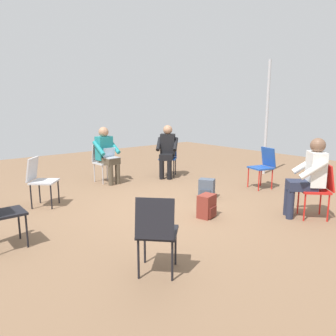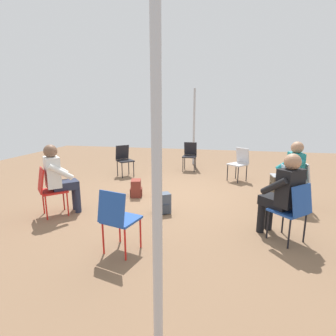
# 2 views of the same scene
# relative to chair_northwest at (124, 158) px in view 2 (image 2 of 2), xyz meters

# --- Properties ---
(ground_plane) EXTENTS (14.00, 14.00, 0.00)m
(ground_plane) POSITION_rel_chair_northwest_xyz_m (1.72, -1.51, -0.50)
(ground_plane) COLOR brown
(chair_northwest) EXTENTS (0.58, 0.59, 0.85)m
(chair_northwest) POSITION_rel_chair_northwest_xyz_m (0.00, 0.00, 0.00)
(chair_northwest) COLOR black
(chair_northwest) RESTS_ON ground
(chair_east) EXTENTS (0.47, 0.43, 0.85)m
(chair_east) POSITION_rel_chair_northwest_xyz_m (4.07, -1.61, 0.00)
(chair_east) COLOR #B7B7BC
(chair_east) RESTS_ON ground
(chair_southeast) EXTENTS (0.58, 0.59, 0.85)m
(chair_southeast) POSITION_rel_chair_northwest_xyz_m (3.62, -3.15, 0.00)
(chair_southeast) COLOR #1E4799
(chair_southeast) RESTS_ON ground
(chair_southwest) EXTENTS (0.58, 0.58, 0.85)m
(chair_southwest) POSITION_rel_chair_northwest_xyz_m (-0.21, -2.97, 0.00)
(chair_southwest) COLOR red
(chair_southwest) RESTS_ON ground
(chair_northeast) EXTENTS (0.58, 0.59, 0.85)m
(chair_northeast) POSITION_rel_chair_northwest_xyz_m (3.11, 0.12, 0.00)
(chair_northeast) COLOR #B7B7BC
(chair_northeast) RESTS_ON ground
(chair_south) EXTENTS (0.49, 0.52, 0.85)m
(chair_south) POSITION_rel_chair_northwest_xyz_m (1.41, -3.89, 0.00)
(chair_south) COLOR #1E4799
(chair_south) RESTS_ON ground
(chair_north) EXTENTS (0.40, 0.44, 0.85)m
(chair_north) POSITION_rel_chair_northwest_xyz_m (1.70, 1.06, 0.00)
(chair_north) COLOR black
(chair_north) RESTS_ON ground
(person_with_laptop) EXTENTS (0.54, 0.52, 1.24)m
(person_with_laptop) POSITION_rel_chair_northwest_xyz_m (3.90, -1.62, 0.20)
(person_with_laptop) COLOR #4C4233
(person_with_laptop) RESTS_ON ground
(person_in_white) EXTENTS (0.63, 0.63, 1.24)m
(person_in_white) POSITION_rel_chair_northwest_xyz_m (-0.09, -2.85, 0.20)
(person_in_white) COLOR #23283D
(person_in_white) RESTS_ON ground
(person_in_black) EXTENTS (0.63, 0.63, 1.24)m
(person_in_black) POSITION_rel_chair_northwest_xyz_m (3.51, -3.03, 0.20)
(person_in_black) COLOR black
(person_in_black) RESTS_ON ground
(backpack_near_laptop_user) EXTENTS (0.34, 0.32, 0.36)m
(backpack_near_laptop_user) POSITION_rel_chair_northwest_xyz_m (1.64, -2.45, -0.34)
(backpack_near_laptop_user) COLOR #475160
(backpack_near_laptop_user) RESTS_ON ground
(backpack_by_empty_chair) EXTENTS (0.29, 0.32, 0.36)m
(backpack_by_empty_chair) POSITION_rel_chair_northwest_xyz_m (0.90, -1.67, -0.34)
(backpack_by_empty_chair) COLOR maroon
(backpack_by_empty_chair) RESTS_ON ground
(tent_pole_near) EXTENTS (0.07, 0.07, 2.49)m
(tent_pole_near) POSITION_rel_chair_northwest_xyz_m (1.71, 2.03, 0.75)
(tent_pole_near) COLOR #B2B2B7
(tent_pole_near) RESTS_ON ground
(tent_pole_far) EXTENTS (0.07, 0.07, 2.78)m
(tent_pole_far) POSITION_rel_chair_northwest_xyz_m (2.24, -5.14, 0.89)
(tent_pole_far) COLOR #B2B2B7
(tent_pole_far) RESTS_ON ground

